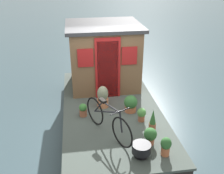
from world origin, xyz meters
TOP-DOWN VIEW (x-y plane):
  - ground_plane at (0.00, 0.00)m, footprint 60.00×60.00m
  - houseboat_deck at (0.00, 0.00)m, footprint 5.25×2.61m
  - houseboat_cabin at (1.51, 0.00)m, footprint 2.02×2.25m
  - bicycle at (-1.24, 0.26)m, footprint 1.60×0.86m
  - potted_plant_lavender at (0.05, 0.22)m, footprint 0.31×0.31m
  - potted_plant_basil at (-0.36, 0.78)m, footprint 0.20×0.20m
  - potted_plant_mint at (-1.23, -0.81)m, footprint 0.17×0.17m
  - potted_plant_thyme at (-0.32, -0.48)m, footprint 0.36×0.36m
  - potted_plant_geranium at (-2.14, -0.82)m, footprint 0.23×0.23m
  - potted_plant_succulent at (-0.82, -0.65)m, footprint 0.22×0.22m
  - potted_plant_fern at (-1.75, -0.61)m, footprint 0.29×0.29m
  - charcoal_grill at (-2.11, -0.31)m, footprint 0.39×0.39m

SIDE VIEW (x-z plane):
  - ground_plane at x=0.00m, z-range 0.00..0.00m
  - houseboat_deck at x=0.00m, z-range 0.00..0.46m
  - potted_plant_basil at x=-0.36m, z-range 0.46..0.81m
  - charcoal_grill at x=-2.11m, z-range 0.50..0.81m
  - potted_plant_succulent at x=-0.82m, z-range 0.48..0.84m
  - potted_plant_fern at x=-1.75m, z-range 0.49..0.89m
  - potted_plant_geranium at x=-2.14m, z-range 0.48..0.90m
  - potted_plant_thyme at x=-0.32m, z-range 0.47..0.93m
  - potted_plant_mint at x=-1.23m, z-range 0.45..1.00m
  - potted_plant_lavender at x=0.05m, z-range 0.45..1.06m
  - bicycle at x=-1.24m, z-range 0.43..1.28m
  - houseboat_cabin at x=1.51m, z-range 0.47..2.44m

